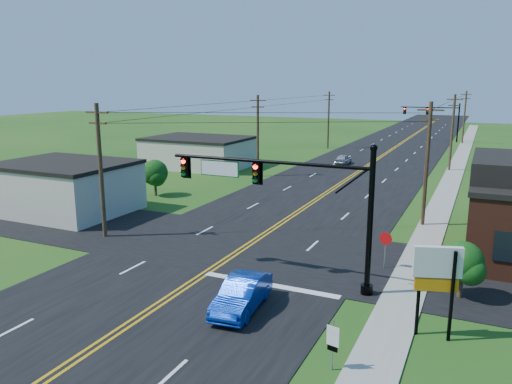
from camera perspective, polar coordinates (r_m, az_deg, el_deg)
The scene contains 21 objects.
ground at distance 22.78m, azimuth -15.44°, elevation -14.86°, with size 260.00×260.00×0.00m, color #194614.
road_main at distance 67.39m, azimuth 12.98°, elevation 3.29°, with size 16.00×220.00×0.04m, color black.
road_cross at distance 32.07m, azimuth -1.49°, elevation -6.26°, with size 70.00×10.00×0.04m, color black.
sidewalk at distance 56.25m, azimuth 21.32°, elevation 1.03°, with size 2.00×160.00×0.08m, color gray.
signal_mast_main at distance 25.57m, azimuth 3.21°, elevation -0.09°, with size 11.30×0.60×7.48m.
signal_mast_far at distance 95.83m, azimuth 19.54°, elevation 8.22°, with size 10.98×0.60×7.48m.
cream_bldg_near at distance 43.03m, azimuth -21.00°, elevation 0.53°, with size 10.20×8.20×4.10m.
cream_bldg_far at distance 62.93m, azimuth -6.57°, elevation 4.59°, with size 12.20×9.20×3.70m.
utility_pole_left_a at distance 34.58m, azimuth -17.33°, elevation 2.58°, with size 1.80×0.28×9.00m.
utility_pole_left_b at distance 55.52m, azimuth 0.20°, elevation 6.62°, with size 1.80×0.28×9.00m.
utility_pole_left_c at distance 80.77m, azimuth 8.29°, elevation 8.28°, with size 1.80×0.28×9.00m.
utility_pole_right_a at distance 37.82m, azimuth 18.95°, elevation 3.26°, with size 1.80×0.28×9.00m.
utility_pole_right_b at distance 63.58m, azimuth 21.51°, elevation 6.50°, with size 1.80×0.28×9.00m.
utility_pole_right_c at distance 93.47m, azimuth 22.72°, elevation 8.00°, with size 1.80×0.28×9.00m.
shrub_corner at distance 26.12m, azimuth 22.52°, elevation -7.39°, with size 2.00×2.00×2.86m.
tree_left at distance 46.99m, azimuth -11.48°, elevation 2.18°, with size 2.40×2.40×3.37m.
blue_car at distance 23.35m, azimuth -1.62°, elevation -11.69°, with size 1.56×4.49×1.48m, color #0731A7.
distant_car at distance 65.35m, azimuth 9.96°, elevation 3.68°, with size 1.47×3.65×1.24m, color #B4B4B9.
route_sign at distance 18.93m, azimuth 8.77°, elevation -16.46°, with size 0.50×0.14×2.01m.
stop_sign at distance 28.93m, azimuth 14.59°, elevation -5.58°, with size 0.75×0.22×2.14m.
pylon_sign at distance 21.46m, azimuth 19.98°, elevation -8.57°, with size 1.89×0.85×3.91m.
Camera 1 is at (13.50, -15.23, 10.24)m, focal length 35.00 mm.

